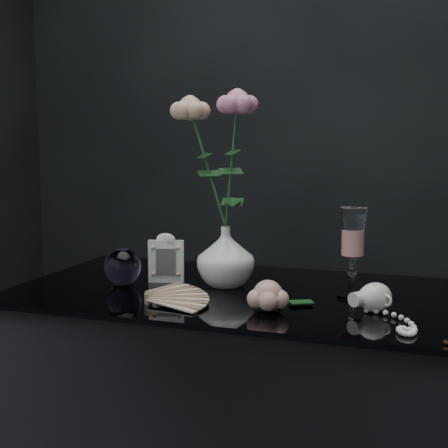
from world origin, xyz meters
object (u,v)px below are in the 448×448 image
at_px(vase, 226,256).
at_px(pearl_jar, 375,296).
at_px(wine_glass, 353,253).
at_px(loose_rose, 268,295).
at_px(picture_frame, 166,258).
at_px(paperweight, 123,267).

relative_size(vase, pearl_jar, 0.65).
height_order(wine_glass, loose_rose, wine_glass).
distance_m(wine_glass, picture_frame, 0.45).
bearing_deg(vase, loose_rose, -49.69).
bearing_deg(paperweight, wine_glass, 6.19).
xyz_separation_m(picture_frame, paperweight, (-0.09, -0.06, -0.02)).
distance_m(wine_glass, pearl_jar, 0.14).
bearing_deg(pearl_jar, vase, -161.99).
relative_size(paperweight, pearl_jar, 0.41).
relative_size(paperweight, loose_rose, 0.47).
distance_m(picture_frame, paperweight, 0.11).
distance_m(vase, paperweight, 0.25).
bearing_deg(wine_glass, vase, 177.73).
bearing_deg(loose_rose, wine_glass, 50.84).
relative_size(wine_glass, picture_frame, 1.64).
height_order(vase, wine_glass, wine_glass).
relative_size(wine_glass, pearl_jar, 0.91).
height_order(wine_glass, pearl_jar, wine_glass).
bearing_deg(paperweight, picture_frame, 34.72).
bearing_deg(picture_frame, wine_glass, -15.70).
bearing_deg(wine_glass, picture_frame, 179.76).
bearing_deg(vase, pearl_jar, -17.16).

